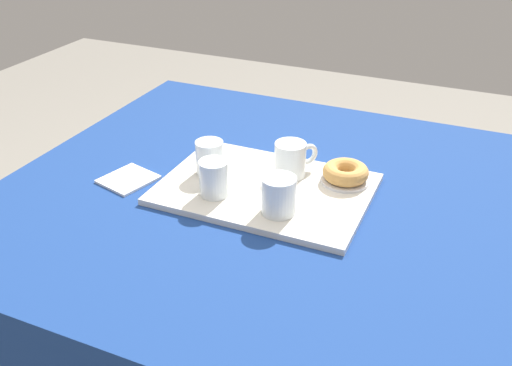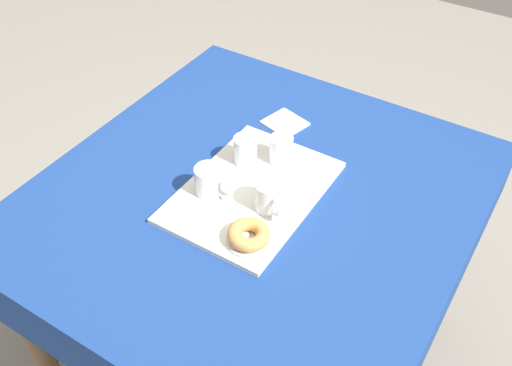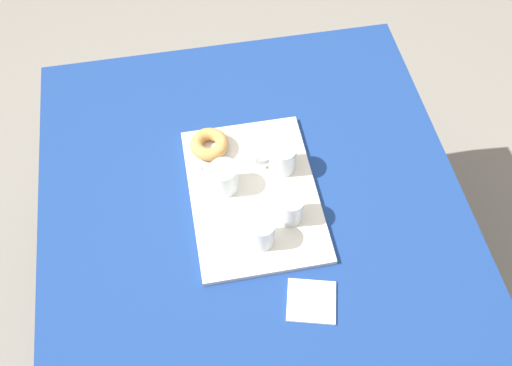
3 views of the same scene
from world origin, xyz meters
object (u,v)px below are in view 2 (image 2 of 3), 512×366
at_px(dining_table, 255,218).
at_px(sugar_donut_left, 249,235).
at_px(water_glass_near, 245,151).
at_px(tea_mug_right, 269,197).
at_px(water_glass_far, 280,150).
at_px(paper_napkin, 285,123).
at_px(donut_plate_left, 249,240).
at_px(serving_tray, 252,192).
at_px(tea_mug_left, 210,182).

xyz_separation_m(dining_table, sugar_donut_left, (0.17, 0.09, 0.14)).
bearing_deg(water_glass_near, sugar_donut_left, 34.41).
xyz_separation_m(tea_mug_right, water_glass_far, (-0.17, -0.07, -0.00)).
relative_size(sugar_donut_left, paper_napkin, 0.92).
xyz_separation_m(sugar_donut_left, paper_napkin, (-0.47, -0.17, -0.04)).
bearing_deg(donut_plate_left, water_glass_near, -145.59).
xyz_separation_m(serving_tray, tea_mug_left, (0.07, -0.09, 0.05)).
bearing_deg(water_glass_near, serving_tray, 41.04).
distance_m(tea_mug_left, paper_napkin, 0.38).
xyz_separation_m(tea_mug_left, tea_mug_right, (-0.03, 0.16, 0.00)).
relative_size(tea_mug_right, donut_plate_left, 0.89).
relative_size(serving_tray, paper_napkin, 4.08).
height_order(serving_tray, water_glass_far, water_glass_far).
relative_size(tea_mug_right, water_glass_near, 1.23).
distance_m(serving_tray, paper_napkin, 0.32).
xyz_separation_m(tea_mug_left, sugar_donut_left, (0.09, 0.18, -0.01)).
distance_m(donut_plate_left, sugar_donut_left, 0.02).
bearing_deg(dining_table, serving_tray, -31.56).
bearing_deg(tea_mug_right, dining_table, -121.78).
distance_m(tea_mug_left, donut_plate_left, 0.20).
xyz_separation_m(dining_table, donut_plate_left, (0.17, 0.09, 0.12)).
bearing_deg(serving_tray, donut_plate_left, 30.16).
distance_m(tea_mug_right, paper_napkin, 0.38).
bearing_deg(paper_napkin, tea_mug_right, 23.79).
height_order(dining_table, water_glass_far, water_glass_far).
bearing_deg(tea_mug_right, donut_plate_left, 8.60).
bearing_deg(paper_napkin, serving_tray, 14.30).
relative_size(water_glass_near, donut_plate_left, 0.73).
height_order(serving_tray, tea_mug_left, tea_mug_left).
bearing_deg(serving_tray, tea_mug_left, -52.27).
distance_m(tea_mug_right, water_glass_far, 0.19).
height_order(water_glass_near, water_glass_far, same).
bearing_deg(dining_table, water_glass_near, -133.96).
height_order(serving_tray, paper_napkin, serving_tray).
bearing_deg(water_glass_far, sugar_donut_left, 16.75).
bearing_deg(water_glass_far, paper_napkin, -154.64).
bearing_deg(paper_napkin, water_glass_near, 0.79).
distance_m(serving_tray, tea_mug_left, 0.12).
distance_m(dining_table, donut_plate_left, 0.22).
distance_m(serving_tray, water_glass_near, 0.12).
bearing_deg(paper_napkin, sugar_donut_left, 20.00).
relative_size(dining_table, donut_plate_left, 10.54).
distance_m(dining_table, tea_mug_right, 0.17).
relative_size(tea_mug_right, sugar_donut_left, 0.95).
bearing_deg(water_glass_far, water_glass_near, -55.71).
relative_size(serving_tray, sugar_donut_left, 4.43).
relative_size(tea_mug_left, paper_napkin, 0.98).
bearing_deg(paper_napkin, dining_table, 15.66).
bearing_deg(sugar_donut_left, serving_tray, -149.84).
distance_m(tea_mug_left, water_glass_near, 0.16).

